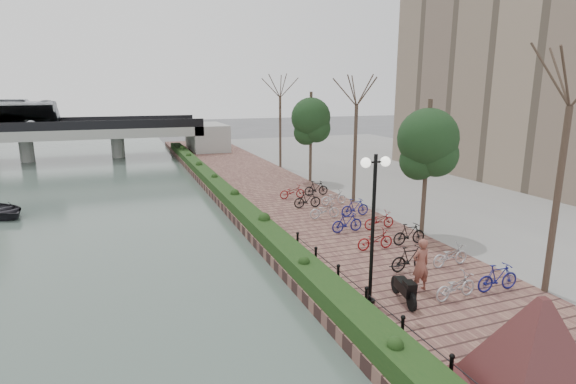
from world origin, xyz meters
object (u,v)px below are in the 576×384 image
motorcycle (404,287)px  lamppost (374,198)px  boat (0,210)px  granite_monument (537,350)px  pedestrian (421,265)px

motorcycle → lamppost: bearing=173.4°
lamppost → boat: lamppost is taller
motorcycle → boat: size_ratio=0.41×
lamppost → boat: 23.47m
granite_monument → boat: granite_monument is taller
lamppost → boat: bearing=128.5°
lamppost → motorcycle: lamppost is taller
lamppost → motorcycle: 3.26m
granite_monument → boat: size_ratio=1.17×
motorcycle → pedestrian: (1.06, 0.56, 0.44)m
pedestrian → granite_monument: bearing=76.9°
granite_monument → lamppost: bearing=99.7°
granite_monument → motorcycle: (0.12, 5.18, -0.77)m
granite_monument → lamppost: lamppost is taller
granite_monument → boat: (-15.38, 23.68, -1.34)m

